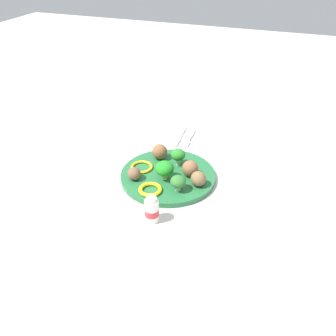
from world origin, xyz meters
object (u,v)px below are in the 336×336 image
(broccoli_floret_back_right, at_px, (165,169))
(yogurt_bottle, at_px, (152,210))
(meatball_center, at_px, (160,152))
(napkin, at_px, (185,138))
(pepper_ring_mid_right, at_px, (142,167))
(fork, at_px, (189,138))
(plate, at_px, (168,176))
(meatball_near_rim, at_px, (134,174))
(meatball_far_rim, at_px, (198,179))
(broccoli_floret_center, at_px, (178,182))
(pepper_ring_front_right, at_px, (150,189))
(knife, at_px, (179,137))
(broccoli_floret_mid_right, at_px, (178,155))
(meatball_back_right, at_px, (190,168))

(broccoli_floret_back_right, bearing_deg, yogurt_bottle, 9.17)
(meatball_center, distance_m, napkin, 0.18)
(pepper_ring_mid_right, distance_m, fork, 0.25)
(plate, relative_size, fork, 2.32)
(yogurt_bottle, bearing_deg, meatball_near_rim, -140.16)
(broccoli_floret_back_right, height_order, yogurt_bottle, same)
(meatball_far_rim, bearing_deg, broccoli_floret_back_right, -87.25)
(broccoli_floret_center, bearing_deg, broccoli_floret_back_right, -125.01)
(pepper_ring_front_right, xyz_separation_m, knife, (-0.34, -0.03, -0.01))
(napkin, xyz_separation_m, yogurt_bottle, (0.44, 0.06, 0.03))
(pepper_ring_mid_right, relative_size, pepper_ring_front_right, 1.03)
(meatball_center, distance_m, fork, 0.18)
(knife, xyz_separation_m, yogurt_bottle, (0.43, 0.07, 0.03))
(plate, bearing_deg, knife, -168.96)
(napkin, bearing_deg, meatball_center, -8.09)
(plate, relative_size, knife, 1.92)
(fork, height_order, knife, same)
(broccoli_floret_mid_right, height_order, meatball_center, broccoli_floret_mid_right)
(pepper_ring_mid_right, bearing_deg, plate, 88.97)
(meatball_center, xyz_separation_m, knife, (-0.17, 0.01, -0.03))
(broccoli_floret_center, height_order, fork, broccoli_floret_center)
(broccoli_floret_center, distance_m, knife, 0.32)
(meatball_far_rim, xyz_separation_m, pepper_ring_front_right, (0.07, -0.12, -0.02))
(broccoli_floret_mid_right, relative_size, fork, 0.45)
(meatball_far_rim, height_order, yogurt_bottle, yogurt_bottle)
(meatball_far_rim, bearing_deg, napkin, -154.74)
(meatball_near_rim, height_order, napkin, meatball_near_rim)
(broccoli_floret_center, relative_size, pepper_ring_mid_right, 0.70)
(pepper_ring_mid_right, height_order, fork, pepper_ring_mid_right)
(meatball_back_right, height_order, pepper_ring_mid_right, meatball_back_right)
(pepper_ring_front_right, bearing_deg, meatball_near_rim, -119.65)
(meatball_back_right, relative_size, knife, 0.33)
(meatball_center, bearing_deg, pepper_ring_front_right, 12.69)
(napkin, bearing_deg, pepper_ring_front_right, 2.15)
(broccoli_floret_mid_right, height_order, knife, broccoli_floret_mid_right)
(broccoli_floret_mid_right, relative_size, napkin, 0.32)
(meatball_back_right, xyz_separation_m, meatball_near_rim, (0.07, -0.14, -0.00))
(broccoli_floret_back_right, bearing_deg, fork, -177.51)
(meatball_back_right, bearing_deg, broccoli_floret_back_right, -55.54)
(pepper_ring_front_right, bearing_deg, plate, 170.40)
(broccoli_floret_center, relative_size, pepper_ring_front_right, 0.71)
(napkin, distance_m, yogurt_bottle, 0.44)
(meatball_back_right, height_order, pepper_ring_front_right, meatball_back_right)
(broccoli_floret_back_right, height_order, napkin, broccoli_floret_back_right)
(pepper_ring_front_right, bearing_deg, meatball_center, -167.31)
(broccoli_floret_back_right, height_order, meatball_far_rim, broccoli_floret_back_right)
(napkin, xyz_separation_m, knife, (0.01, -0.02, 0.00))
(meatball_near_rim, height_order, meatball_center, meatball_center)
(pepper_ring_front_right, distance_m, yogurt_bottle, 0.10)
(fork, relative_size, knife, 0.83)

